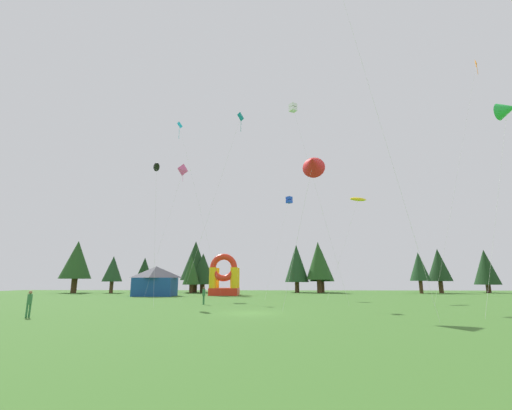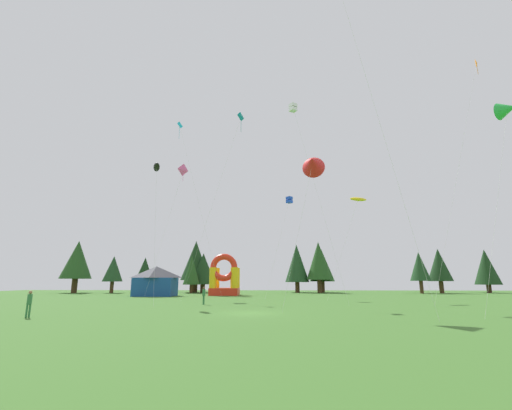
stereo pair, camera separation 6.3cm
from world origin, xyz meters
TOP-DOWN VIEW (x-y plane):
  - ground_plane at (0.00, 0.00)m, footprint 120.00×120.00m
  - kite_orange_diamond at (25.44, 9.93)m, footprint 9.10×2.83m
  - kite_red_delta at (5.01, 0.10)m, footprint 3.77×2.24m
  - kite_black_parafoil at (-11.68, 11.15)m, footprint 3.14×6.36m
  - kite_pink_diamond at (-11.95, 24.32)m, footprint 5.49×1.34m
  - kite_blue_box at (4.33, 23.20)m, footprint 4.14×4.82m
  - kite_green_delta at (21.07, 0.16)m, footprint 6.97×4.42m
  - kite_cyan_diamond at (-13.22, 25.58)m, footprint 7.70×2.70m
  - kite_teal_diamond at (-2.34, 16.46)m, footprint 7.33×1.70m
  - kite_yellow_parafoil at (13.14, 18.33)m, footprint 6.19×2.51m
  - kite_white_box at (4.59, 14.46)m, footprint 4.99×7.22m
  - person_near_camera at (-14.47, -3.78)m, footprint 0.42×0.42m
  - person_left_edge at (-5.27, 9.00)m, footprint 0.42×0.42m
  - inflatable_blue_arch at (-6.08, 30.78)m, footprint 4.63×4.30m
  - festival_tent at (-16.42, 27.70)m, footprint 5.99×4.39m
  - tree_row_0 at (-36.47, 40.39)m, footprint 5.83×5.83m
  - tree_row_1 at (-29.04, 40.25)m, footprint 3.77×3.77m
  - tree_row_2 at (-24.83, 45.77)m, footprint 3.91×3.91m
  - tree_row_3 at (-13.91, 44.55)m, footprint 5.89×5.89m
  - tree_row_4 at (-13.70, 40.33)m, footprint 3.19×3.19m
  - tree_row_5 at (-12.04, 43.17)m, footprint 5.05×5.05m
  - tree_row_6 at (6.75, 44.49)m, footprint 4.76×4.76m
  - tree_row_7 at (10.92, 42.72)m, footprint 4.91×4.91m
  - tree_row_8 at (11.85, 45.45)m, footprint 5.01×5.01m
  - tree_row_9 at (29.47, 40.72)m, footprint 3.68×3.68m
  - tree_row_10 at (33.88, 42.34)m, footprint 4.46×4.46m
  - tree_row_11 at (43.79, 44.27)m, footprint 4.71×4.71m

SIDE VIEW (x-z plane):
  - ground_plane at x=0.00m, z-range 0.00..0.00m
  - person_near_camera at x=-14.47m, z-range 0.16..1.89m
  - person_left_edge at x=-5.27m, z-range 0.16..1.91m
  - festival_tent at x=-16.42m, z-range 0.00..4.53m
  - inflatable_blue_arch at x=-6.08m, z-range -0.86..5.76m
  - tree_row_4 at x=-13.70m, z-range 0.76..7.79m
  - tree_row_2 at x=-24.83m, z-range 0.87..7.93m
  - tree_row_1 at x=-29.04m, z-range 1.03..8.02m
  - tree_row_5 at x=-12.04m, z-range 0.78..8.48m
  - tree_row_9 at x=29.47m, z-range 1.09..8.71m
  - tree_row_11 at x=43.79m, z-range 0.75..9.12m
  - tree_row_10 at x=33.88m, z-range 1.06..9.45m
  - tree_row_8 at x=11.85m, z-range 1.04..9.75m
  - tree_row_6 at x=6.75m, z-range 0.98..10.50m
  - tree_row_7 at x=10.92m, z-range 1.20..11.06m
  - tree_row_0 at x=-36.47m, z-range 1.28..11.32m
  - tree_row_3 at x=-13.91m, z-range 1.16..11.49m
  - kite_red_delta at x=5.01m, z-range 5.34..18.08m
  - kite_yellow_parafoil at x=13.14m, z-range 6.24..19.48m
  - kite_blue_box at x=4.33m, z-range 6.73..21.20m
  - kite_black_parafoil at x=-11.68m, z-range 7.36..23.14m
  - kite_green_delta at x=21.07m, z-range 7.69..24.63m
  - kite_pink_diamond at x=-11.95m, z-range 9.15..29.00m
  - kite_teal_diamond at x=-2.34m, z-range 11.51..36.14m
  - kite_white_box at x=4.59m, z-range 11.80..36.54m
  - kite_orange_diamond at x=25.44m, z-range 12.67..40.06m
  - kite_cyan_diamond at x=-13.22m, z-range 12.97..40.70m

